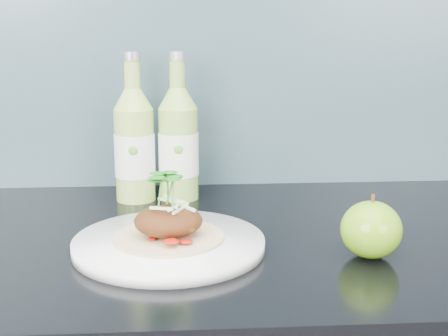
{
  "coord_description": "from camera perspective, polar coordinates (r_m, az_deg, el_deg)",
  "views": [
    {
      "loc": [
        -0.03,
        0.82,
        1.21
      ],
      "look_at": [
        0.03,
        1.69,
        1.0
      ],
      "focal_mm": 50.0,
      "sensor_mm": 36.0,
      "label": 1
    }
  ],
  "objects": [
    {
      "name": "dinner_plate",
      "position": [
        0.87,
        -5.06,
        -6.94
      ],
      "size": [
        0.29,
        0.29,
        0.02
      ],
      "color": "white",
      "rests_on": "kitchen_counter"
    },
    {
      "name": "green_apple",
      "position": [
        0.85,
        13.31,
        -5.5
      ],
      "size": [
        0.08,
        0.08,
        0.09
      ],
      "rotation": [
        0.0,
        0.0,
        0.03
      ],
      "color": "#549310",
      "rests_on": "kitchen_counter"
    },
    {
      "name": "cider_bottle_right",
      "position": [
        1.09,
        -4.19,
        2.19
      ],
      "size": [
        0.08,
        0.08,
        0.26
      ],
      "rotation": [
        0.0,
        0.0,
        0.22
      ],
      "color": "#8BB94D",
      "rests_on": "kitchen_counter"
    },
    {
      "name": "cider_bottle_left",
      "position": [
        1.09,
        -8.19,
        2.08
      ],
      "size": [
        0.07,
        0.07,
        0.26
      ],
      "rotation": [
        0.0,
        0.0,
        -0.01
      ],
      "color": "#9DC351",
      "rests_on": "kitchen_counter"
    },
    {
      "name": "pork_taco",
      "position": [
        0.85,
        -5.11,
        -4.65
      ],
      "size": [
        0.15,
        0.15,
        0.1
      ],
      "color": "tan",
      "rests_on": "dinner_plate"
    }
  ]
}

